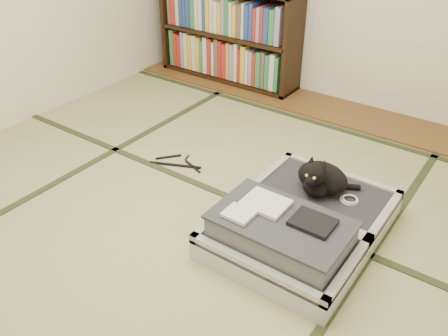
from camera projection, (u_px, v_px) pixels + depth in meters
The scene contains 8 objects.
floor at pixel (183, 226), 2.83m from camera, with size 4.50×4.50×0.00m, color tan.
wood_strip at pixel (327, 108), 4.20m from camera, with size 4.00×0.50×0.02m, color brown.
tatami_borders at pixel (230, 187), 3.17m from camera, with size 4.00×4.50×0.01m.
bookcase at pixel (228, 35), 4.57m from camera, with size 1.45×0.33×0.93m.
suitcase at pixel (298, 225), 2.67m from camera, with size 0.80×1.07×0.31m.
cat at pixel (321, 178), 2.80m from camera, with size 0.36×0.36×0.29m.
cable_coil at pixel (349, 200), 2.78m from camera, with size 0.11×0.11×0.03m.
hanger at pixel (178, 163), 3.42m from camera, with size 0.39×0.25×0.01m.
Camera 1 is at (1.48, -1.65, 1.80)m, focal length 38.00 mm.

